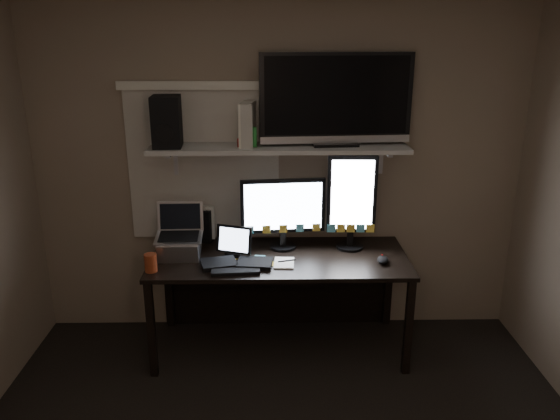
{
  "coord_description": "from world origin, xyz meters",
  "views": [
    {
      "loc": [
        -0.06,
        -2.12,
        2.24
      ],
      "look_at": [
        0.0,
        1.25,
        1.13
      ],
      "focal_mm": 35.0,
      "sensor_mm": 36.0,
      "label": 1
    }
  ],
  "objects_px": {
    "desk": "(279,272)",
    "speaker": "(167,122)",
    "mouse": "(383,260)",
    "monitor_portrait": "(352,202)",
    "monitor_landscape": "(283,213)",
    "cup": "(151,263)",
    "laptop": "(179,233)",
    "game_console": "(247,124)",
    "tablet": "(234,241)",
    "keyboard": "(237,263)",
    "tv": "(336,100)"
  },
  "relations": [
    {
      "from": "desk",
      "to": "speaker",
      "type": "height_order",
      "value": "speaker"
    },
    {
      "from": "desk",
      "to": "mouse",
      "type": "xyz_separation_m",
      "value": [
        0.71,
        -0.25,
        0.2
      ]
    },
    {
      "from": "monitor_portrait",
      "to": "speaker",
      "type": "relative_size",
      "value": 2.02
    },
    {
      "from": "monitor_landscape",
      "to": "mouse",
      "type": "distance_m",
      "value": 0.78
    },
    {
      "from": "monitor_landscape",
      "to": "cup",
      "type": "height_order",
      "value": "monitor_landscape"
    },
    {
      "from": "laptop",
      "to": "game_console",
      "type": "height_order",
      "value": "game_console"
    },
    {
      "from": "monitor_portrait",
      "to": "mouse",
      "type": "distance_m",
      "value": 0.47
    },
    {
      "from": "tablet",
      "to": "laptop",
      "type": "height_order",
      "value": "laptop"
    },
    {
      "from": "monitor_portrait",
      "to": "speaker",
      "type": "distance_m",
      "value": 1.4
    },
    {
      "from": "desk",
      "to": "tablet",
      "type": "distance_m",
      "value": 0.44
    },
    {
      "from": "tablet",
      "to": "keyboard",
      "type": "bearing_deg",
      "value": -62.19
    },
    {
      "from": "keyboard",
      "to": "speaker",
      "type": "bearing_deg",
      "value": 140.6
    },
    {
      "from": "keyboard",
      "to": "cup",
      "type": "xyz_separation_m",
      "value": [
        -0.56,
        -0.08,
        0.05
      ]
    },
    {
      "from": "laptop",
      "to": "tv",
      "type": "distance_m",
      "value": 1.42
    },
    {
      "from": "monitor_portrait",
      "to": "laptop",
      "type": "distance_m",
      "value": 1.24
    },
    {
      "from": "laptop",
      "to": "tv",
      "type": "xyz_separation_m",
      "value": [
        1.09,
        0.21,
        0.88
      ]
    },
    {
      "from": "laptop",
      "to": "game_console",
      "type": "bearing_deg",
      "value": 21.9
    },
    {
      "from": "laptop",
      "to": "tv",
      "type": "bearing_deg",
      "value": 9.59
    },
    {
      "from": "mouse",
      "to": "monitor_portrait",
      "type": "bearing_deg",
      "value": 137.19
    },
    {
      "from": "tv",
      "to": "mouse",
      "type": "bearing_deg",
      "value": -51.66
    },
    {
      "from": "tablet",
      "to": "game_console",
      "type": "relative_size",
      "value": 0.86
    },
    {
      "from": "keyboard",
      "to": "game_console",
      "type": "distance_m",
      "value": 0.96
    },
    {
      "from": "tv",
      "to": "keyboard",
      "type": "bearing_deg",
      "value": -155.68
    },
    {
      "from": "mouse",
      "to": "speaker",
      "type": "bearing_deg",
      "value": -179.05
    },
    {
      "from": "monitor_portrait",
      "to": "mouse",
      "type": "bearing_deg",
      "value": -53.65
    },
    {
      "from": "keyboard",
      "to": "speaker",
      "type": "xyz_separation_m",
      "value": [
        -0.47,
        0.33,
        0.91
      ]
    },
    {
      "from": "cup",
      "to": "speaker",
      "type": "distance_m",
      "value": 0.96
    },
    {
      "from": "desk",
      "to": "tablet",
      "type": "bearing_deg",
      "value": -160.84
    },
    {
      "from": "cup",
      "to": "speaker",
      "type": "xyz_separation_m",
      "value": [
        0.09,
        0.42,
        0.86
      ]
    },
    {
      "from": "tv",
      "to": "game_console",
      "type": "height_order",
      "value": "tv"
    },
    {
      "from": "cup",
      "to": "game_console",
      "type": "relative_size",
      "value": 0.4
    },
    {
      "from": "mouse",
      "to": "laptop",
      "type": "distance_m",
      "value": 1.42
    },
    {
      "from": "tablet",
      "to": "cup",
      "type": "relative_size",
      "value": 2.14
    },
    {
      "from": "laptop",
      "to": "tv",
      "type": "height_order",
      "value": "tv"
    },
    {
      "from": "monitor_landscape",
      "to": "desk",
      "type": "bearing_deg",
      "value": -130.33
    },
    {
      "from": "keyboard",
      "to": "laptop",
      "type": "bearing_deg",
      "value": 154.66
    },
    {
      "from": "keyboard",
      "to": "tablet",
      "type": "distance_m",
      "value": 0.19
    },
    {
      "from": "tv",
      "to": "laptop",
      "type": "bearing_deg",
      "value": -173.17
    },
    {
      "from": "monitor_portrait",
      "to": "tv",
      "type": "height_order",
      "value": "tv"
    },
    {
      "from": "game_console",
      "to": "speaker",
      "type": "distance_m",
      "value": 0.55
    },
    {
      "from": "tablet",
      "to": "speaker",
      "type": "xyz_separation_m",
      "value": [
        -0.45,
        0.17,
        0.81
      ]
    },
    {
      "from": "tablet",
      "to": "speaker",
      "type": "height_order",
      "value": "speaker"
    },
    {
      "from": "laptop",
      "to": "speaker",
      "type": "xyz_separation_m",
      "value": [
        -0.07,
        0.18,
        0.74
      ]
    },
    {
      "from": "keyboard",
      "to": "tv",
      "type": "distance_m",
      "value": 1.31
    },
    {
      "from": "cup",
      "to": "tv",
      "type": "relative_size",
      "value": 0.12
    },
    {
      "from": "monitor_landscape",
      "to": "keyboard",
      "type": "bearing_deg",
      "value": -141.05
    },
    {
      "from": "mouse",
      "to": "tablet",
      "type": "xyz_separation_m",
      "value": [
        -1.03,
        0.13,
        0.09
      ]
    },
    {
      "from": "monitor_landscape",
      "to": "laptop",
      "type": "relative_size",
      "value": 1.67
    },
    {
      "from": "monitor_portrait",
      "to": "cup",
      "type": "relative_size",
      "value": 5.81
    },
    {
      "from": "desk",
      "to": "laptop",
      "type": "relative_size",
      "value": 4.96
    }
  ]
}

